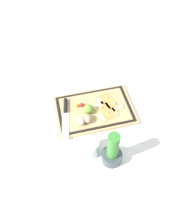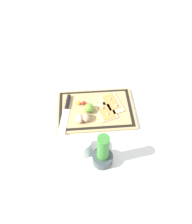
% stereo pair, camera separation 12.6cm
% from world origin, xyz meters
% --- Properties ---
extents(ground_plane, '(6.00, 6.00, 0.00)m').
position_xyz_m(ground_plane, '(0.00, 0.00, 0.00)').
color(ground_plane, white).
extents(cutting_board, '(0.46, 0.31, 0.02)m').
position_xyz_m(cutting_board, '(0.00, 0.00, 0.01)').
color(cutting_board, tan).
rests_on(cutting_board, ground_plane).
extents(pizza_slice_near, '(0.15, 0.18, 0.02)m').
position_xyz_m(pizza_slice_near, '(-0.10, -0.03, 0.02)').
color(pizza_slice_near, beige).
rests_on(pizza_slice_near, cutting_board).
extents(pizza_slice_far, '(0.14, 0.16, 0.02)m').
position_xyz_m(pizza_slice_far, '(-0.06, 0.03, 0.02)').
color(pizza_slice_far, beige).
rests_on(pizza_slice_far, cutting_board).
extents(knife, '(0.07, 0.28, 0.02)m').
position_xyz_m(knife, '(0.17, -0.02, 0.03)').
color(knife, silver).
rests_on(knife, cutting_board).
extents(egg_brown, '(0.04, 0.06, 0.04)m').
position_xyz_m(egg_brown, '(0.06, 0.08, 0.04)').
color(egg_brown, tan).
rests_on(egg_brown, cutting_board).
extents(egg_pink, '(0.04, 0.06, 0.04)m').
position_xyz_m(egg_pink, '(0.10, 0.08, 0.04)').
color(egg_pink, beige).
rests_on(egg_pink, cutting_board).
extents(lime, '(0.06, 0.06, 0.06)m').
position_xyz_m(lime, '(0.04, 0.02, 0.05)').
color(lime, '#70A838').
rests_on(lime, cutting_board).
extents(cherry_tomato_red, '(0.02, 0.02, 0.02)m').
position_xyz_m(cherry_tomato_red, '(0.07, -0.04, 0.03)').
color(cherry_tomato_red, red).
rests_on(cherry_tomato_red, cutting_board).
extents(cherry_tomato_yellow, '(0.02, 0.02, 0.02)m').
position_xyz_m(cherry_tomato_yellow, '(0.10, -0.04, 0.03)').
color(cherry_tomato_yellow, orange).
rests_on(cherry_tomato_yellow, cutting_board).
extents(herb_pot, '(0.10, 0.10, 0.23)m').
position_xyz_m(herb_pot, '(-0.01, 0.33, 0.08)').
color(herb_pot, '#3D474C').
rests_on(herb_pot, ground_plane).
extents(sauce_jar, '(0.09, 0.09, 0.10)m').
position_xyz_m(sauce_jar, '(0.08, 0.26, 0.04)').
color(sauce_jar, silver).
rests_on(sauce_jar, ground_plane).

